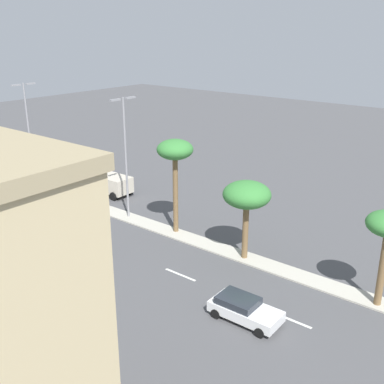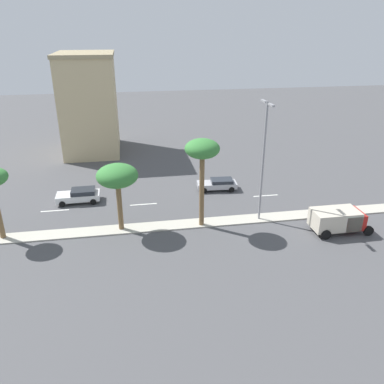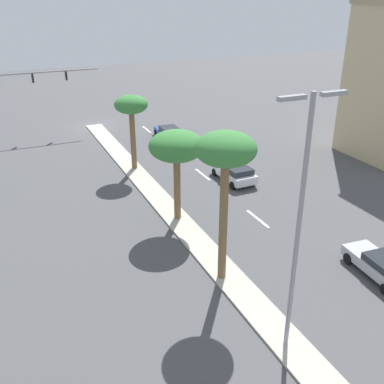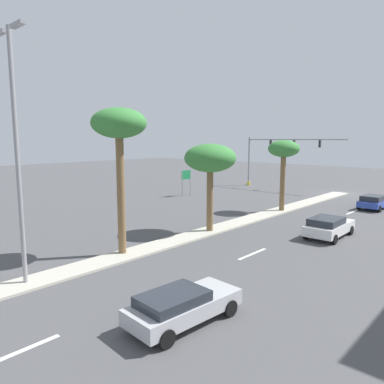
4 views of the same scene
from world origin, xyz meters
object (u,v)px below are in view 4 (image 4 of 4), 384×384
(palm_tree_leading, at_px, (119,129))
(sedan_silver_near, at_px, (182,305))
(traffic_signal_gantry, at_px, (271,155))
(sedan_blue_mid, at_px, (374,202))
(directional_road_sign, at_px, (186,177))
(street_lamp_outboard, at_px, (16,140))
(palm_tree_left, at_px, (210,159))
(sedan_white_rear, at_px, (328,226))
(palm_tree_right, at_px, (284,151))

(palm_tree_leading, distance_m, sedan_silver_near, 10.98)
(traffic_signal_gantry, distance_m, sedan_silver_near, 39.90)
(palm_tree_leading, distance_m, sedan_blue_mid, 26.43)
(traffic_signal_gantry, bearing_deg, palm_tree_leading, 105.83)
(directional_road_sign, bearing_deg, sedan_silver_near, 132.72)
(street_lamp_outboard, xyz_separation_m, sedan_silver_near, (-7.86, -2.24, -5.92))
(palm_tree_left, bearing_deg, sedan_blue_mid, -109.49)
(traffic_signal_gantry, bearing_deg, sedan_white_rear, 128.87)
(palm_tree_right, xyz_separation_m, palm_tree_leading, (0.58, 17.79, 1.69))
(sedan_silver_near, distance_m, sedan_white_rear, 15.30)
(directional_road_sign, xyz_separation_m, palm_tree_leading, (-12.36, 18.68, 5.05))
(directional_road_sign, height_order, palm_tree_right, palm_tree_right)
(street_lamp_outboard, bearing_deg, palm_tree_right, -90.80)
(palm_tree_right, distance_m, sedan_blue_mid, 10.38)
(traffic_signal_gantry, bearing_deg, palm_tree_left, 111.13)
(sedan_blue_mid, bearing_deg, sedan_white_rear, 93.46)
(palm_tree_left, xyz_separation_m, sedan_white_rear, (-6.91, -4.36, -4.48))
(directional_road_sign, distance_m, street_lamp_outboard, 27.83)
(sedan_blue_mid, bearing_deg, directional_road_sign, 17.79)
(traffic_signal_gantry, relative_size, palm_tree_leading, 1.71)
(traffic_signal_gantry, height_order, sedan_silver_near, traffic_signal_gantry)
(sedan_silver_near, bearing_deg, palm_tree_leading, -23.23)
(directional_road_sign, bearing_deg, palm_tree_left, 138.72)
(street_lamp_outboard, height_order, sedan_white_rear, street_lamp_outboard)
(palm_tree_leading, height_order, street_lamp_outboard, street_lamp_outboard)
(palm_tree_leading, bearing_deg, traffic_signal_gantry, -74.17)
(traffic_signal_gantry, relative_size, palm_tree_left, 2.27)
(street_lamp_outboard, bearing_deg, sedan_blue_mid, -101.72)
(palm_tree_left, bearing_deg, street_lamp_outboard, 89.16)
(palm_tree_right, bearing_deg, palm_tree_leading, 88.12)
(traffic_signal_gantry, height_order, street_lamp_outboard, street_lamp_outboard)
(traffic_signal_gantry, xyz_separation_m, sedan_silver_near, (-17.26, 35.76, -3.83))
(palm_tree_right, relative_size, street_lamp_outboard, 0.57)
(palm_tree_left, relative_size, sedan_white_rear, 1.38)
(directional_road_sign, height_order, palm_tree_leading, palm_tree_leading)
(directional_road_sign, relative_size, palm_tree_right, 0.47)
(palm_tree_right, height_order, palm_tree_leading, palm_tree_leading)
(traffic_signal_gantry, distance_m, palm_tree_right, 17.49)
(palm_tree_leading, bearing_deg, sedan_silver_near, 156.77)
(directional_road_sign, xyz_separation_m, sedan_silver_near, (-20.47, 22.17, -1.49))
(palm_tree_leading, bearing_deg, street_lamp_outboard, 92.56)
(traffic_signal_gantry, bearing_deg, street_lamp_outboard, 103.90)
(palm_tree_right, xyz_separation_m, palm_tree_left, (0.14, 10.34, -0.31))
(palm_tree_leading, xyz_separation_m, sedan_silver_near, (-8.11, 3.48, -6.53))
(traffic_signal_gantry, bearing_deg, palm_tree_right, 123.88)
(directional_road_sign, xyz_separation_m, palm_tree_right, (-12.94, 0.90, 3.36))
(sedan_silver_near, bearing_deg, sedan_blue_mid, -86.88)
(palm_tree_left, xyz_separation_m, sedan_blue_mid, (-6.13, -17.32, -4.51))
(palm_tree_leading, xyz_separation_m, street_lamp_outboard, (-0.26, 5.73, -0.61))
(palm_tree_left, distance_m, street_lamp_outboard, 13.24)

